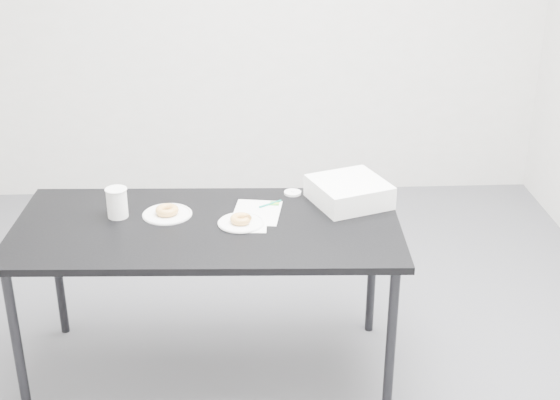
{
  "coord_description": "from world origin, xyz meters",
  "views": [
    {
      "loc": [
        -0.03,
        -3.12,
        2.24
      ],
      "look_at": [
        0.12,
        0.02,
        0.81
      ],
      "focal_mm": 50.0,
      "sensor_mm": 36.0,
      "label": 1
    }
  ],
  "objects_px": {
    "donut_near": "(241,219)",
    "donut_far": "(167,210)",
    "scorecard": "(257,212)",
    "bakery_box": "(349,192)",
    "plate_far": "(167,214)",
    "table": "(207,236)",
    "coffee_cup": "(117,203)",
    "pen": "(270,204)",
    "plate_near": "(241,223)"
  },
  "relations": [
    {
      "from": "plate_near",
      "to": "donut_near",
      "type": "xyz_separation_m",
      "value": [
        0.0,
        0.0,
        0.02
      ]
    },
    {
      "from": "plate_near",
      "to": "scorecard",
      "type": "bearing_deg",
      "value": 57.95
    },
    {
      "from": "scorecard",
      "to": "plate_far",
      "type": "distance_m",
      "value": 0.39
    },
    {
      "from": "plate_far",
      "to": "donut_far",
      "type": "height_order",
      "value": "donut_far"
    },
    {
      "from": "donut_near",
      "to": "coffee_cup",
      "type": "bearing_deg",
      "value": 169.41
    },
    {
      "from": "donut_near",
      "to": "coffee_cup",
      "type": "relative_size",
      "value": 0.7
    },
    {
      "from": "donut_near",
      "to": "donut_far",
      "type": "relative_size",
      "value": 0.92
    },
    {
      "from": "plate_near",
      "to": "donut_near",
      "type": "height_order",
      "value": "donut_near"
    },
    {
      "from": "pen",
      "to": "bakery_box",
      "type": "distance_m",
      "value": 0.36
    },
    {
      "from": "coffee_cup",
      "to": "bakery_box",
      "type": "xyz_separation_m",
      "value": [
        1.03,
        0.1,
        -0.02
      ]
    },
    {
      "from": "bakery_box",
      "to": "plate_near",
      "type": "bearing_deg",
      "value": -178.41
    },
    {
      "from": "table",
      "to": "plate_far",
      "type": "bearing_deg",
      "value": 151.94
    },
    {
      "from": "bakery_box",
      "to": "pen",
      "type": "bearing_deg",
      "value": 161.41
    },
    {
      "from": "donut_near",
      "to": "bakery_box",
      "type": "height_order",
      "value": "bakery_box"
    },
    {
      "from": "table",
      "to": "plate_far",
      "type": "xyz_separation_m",
      "value": [
        -0.18,
        0.1,
        0.06
      ]
    },
    {
      "from": "table",
      "to": "donut_far",
      "type": "distance_m",
      "value": 0.22
    },
    {
      "from": "table",
      "to": "plate_near",
      "type": "distance_m",
      "value": 0.16
    },
    {
      "from": "donut_far",
      "to": "bakery_box",
      "type": "relative_size",
      "value": 0.33
    },
    {
      "from": "bakery_box",
      "to": "scorecard",
      "type": "bearing_deg",
      "value": 171.41
    },
    {
      "from": "table",
      "to": "donut_near",
      "type": "relative_size",
      "value": 17.98
    },
    {
      "from": "pen",
      "to": "plate_far",
      "type": "bearing_deg",
      "value": 156.12
    },
    {
      "from": "plate_far",
      "to": "bakery_box",
      "type": "relative_size",
      "value": 0.7
    },
    {
      "from": "table",
      "to": "donut_near",
      "type": "xyz_separation_m",
      "value": [
        0.15,
        -0.0,
        0.08
      ]
    },
    {
      "from": "donut_far",
      "to": "coffee_cup",
      "type": "relative_size",
      "value": 0.76
    },
    {
      "from": "plate_near",
      "to": "bakery_box",
      "type": "bearing_deg",
      "value": 22.29
    },
    {
      "from": "plate_far",
      "to": "donut_far",
      "type": "relative_size",
      "value": 2.13
    },
    {
      "from": "donut_far",
      "to": "bakery_box",
      "type": "bearing_deg",
      "value": 6.63
    },
    {
      "from": "pen",
      "to": "plate_far",
      "type": "relative_size",
      "value": 0.55
    },
    {
      "from": "plate_far",
      "to": "coffee_cup",
      "type": "bearing_deg",
      "value": -178.37
    },
    {
      "from": "table",
      "to": "bakery_box",
      "type": "distance_m",
      "value": 0.68
    },
    {
      "from": "scorecard",
      "to": "plate_far",
      "type": "bearing_deg",
      "value": -170.39
    },
    {
      "from": "scorecard",
      "to": "plate_far",
      "type": "relative_size",
      "value": 1.19
    },
    {
      "from": "plate_far",
      "to": "coffee_cup",
      "type": "relative_size",
      "value": 1.62
    },
    {
      "from": "pen",
      "to": "donut_near",
      "type": "xyz_separation_m",
      "value": [
        -0.13,
        -0.19,
        0.02
      ]
    },
    {
      "from": "bakery_box",
      "to": "donut_near",
      "type": "bearing_deg",
      "value": -178.41
    },
    {
      "from": "plate_near",
      "to": "bakery_box",
      "type": "height_order",
      "value": "bakery_box"
    },
    {
      "from": "scorecard",
      "to": "bakery_box",
      "type": "relative_size",
      "value": 0.84
    },
    {
      "from": "donut_near",
      "to": "bakery_box",
      "type": "distance_m",
      "value": 0.53
    },
    {
      "from": "donut_far",
      "to": "bakery_box",
      "type": "xyz_separation_m",
      "value": [
        0.82,
        0.09,
        0.03
      ]
    },
    {
      "from": "pen",
      "to": "bakery_box",
      "type": "xyz_separation_m",
      "value": [
        0.36,
        0.01,
        0.05
      ]
    },
    {
      "from": "pen",
      "to": "coffee_cup",
      "type": "distance_m",
      "value": 0.68
    },
    {
      "from": "scorecard",
      "to": "donut_near",
      "type": "height_order",
      "value": "donut_near"
    },
    {
      "from": "scorecard",
      "to": "bakery_box",
      "type": "distance_m",
      "value": 0.44
    },
    {
      "from": "table",
      "to": "pen",
      "type": "distance_m",
      "value": 0.34
    },
    {
      "from": "donut_far",
      "to": "pen",
      "type": "bearing_deg",
      "value": 10.13
    },
    {
      "from": "scorecard",
      "to": "bakery_box",
      "type": "xyz_separation_m",
      "value": [
        0.42,
        0.09,
        0.05
      ]
    },
    {
      "from": "scorecard",
      "to": "bakery_box",
      "type": "bearing_deg",
      "value": 21.1
    },
    {
      "from": "plate_near",
      "to": "donut_far",
      "type": "height_order",
      "value": "donut_far"
    },
    {
      "from": "table",
      "to": "donut_near",
      "type": "height_order",
      "value": "donut_near"
    },
    {
      "from": "table",
      "to": "pen",
      "type": "height_order",
      "value": "pen"
    }
  ]
}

